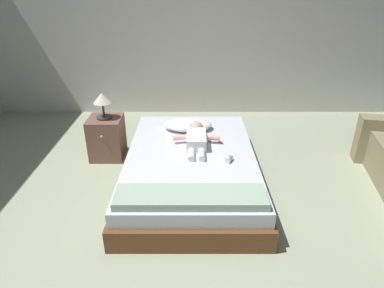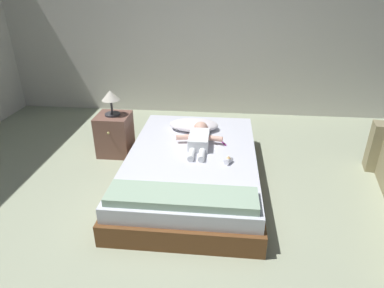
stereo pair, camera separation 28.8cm
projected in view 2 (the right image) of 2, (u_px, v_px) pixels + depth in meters
ground_plane at (172, 239)px, 2.74m from camera, size 8.00×8.00×0.00m
wall_behind_bed at (202, 18)px, 4.79m from camera, size 8.00×0.12×2.83m
bed at (192, 168)px, 3.45m from camera, size 1.33×2.07×0.34m
pillow at (194, 125)px, 3.87m from camera, size 0.56×0.33×0.11m
baby at (199, 138)px, 3.53m from camera, size 0.50×0.69×0.16m
toothbrush at (223, 142)px, 3.56m from camera, size 0.07×0.12×0.02m
nightstand at (115, 134)px, 4.00m from camera, size 0.38×0.41×0.49m
lamp at (111, 98)px, 3.80m from camera, size 0.20×0.20×0.30m
blanket at (182, 197)px, 2.63m from camera, size 1.19×0.30×0.07m
baby_bottle at (228, 160)px, 3.17m from camera, size 0.09×0.11×0.08m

